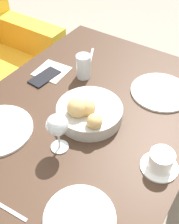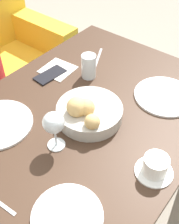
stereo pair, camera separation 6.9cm
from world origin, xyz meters
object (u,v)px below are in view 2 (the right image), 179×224
at_px(wine_glass, 54,124).
at_px(coffee_cup, 155,166).
at_px(plate_near_right, 165,96).
at_px(plate_near_left, 67,216).
at_px(water_tumbler, 89,66).
at_px(bread_basket, 88,112).
at_px(fork_silver, 98,59).
at_px(cell_phone, 50,75).
at_px(napkin, 58,69).

relative_size(wine_glass, coffee_cup, 1.23).
bearing_deg(coffee_cup, plate_near_right, 22.66).
xyz_separation_m(plate_near_left, water_tumbler, (0.57, 0.38, 0.05)).
distance_m(plate_near_right, water_tumbler, 0.36).
bearing_deg(wine_glass, bread_basket, -1.85).
height_order(plate_near_left, coffee_cup, coffee_cup).
height_order(wine_glass, fork_silver, wine_glass).
relative_size(fork_silver, cell_phone, 1.12).
distance_m(wine_glass, cell_phone, 0.43).
bearing_deg(wine_glass, plate_near_left, -129.86).
distance_m(bread_basket, wine_glass, 0.19).
bearing_deg(water_tumbler, fork_silver, 21.04).
xyz_separation_m(water_tumbler, cell_phone, (-0.11, 0.14, -0.05)).
bearing_deg(fork_silver, cell_phone, 160.41).
relative_size(water_tumbler, cell_phone, 0.72).
bearing_deg(wine_glass, fork_silver, 22.45).
relative_size(plate_near_right, water_tumbler, 2.32).
distance_m(plate_near_left, fork_silver, 0.83).
xyz_separation_m(plate_near_right, fork_silver, (0.05, 0.40, -0.00)).
distance_m(napkin, cell_phone, 0.06).
relative_size(plate_near_left, wine_glass, 1.36).
height_order(wine_glass, coffee_cup, wine_glass).
bearing_deg(fork_silver, wine_glass, -157.55).
distance_m(coffee_cup, fork_silver, 0.69).
distance_m(plate_near_right, fork_silver, 0.40).
bearing_deg(cell_phone, fork_silver, -19.59).
bearing_deg(napkin, bread_basket, -117.26).
xyz_separation_m(plate_near_right, water_tumbler, (-0.09, 0.34, 0.05)).
distance_m(bread_basket, napkin, 0.36).
xyz_separation_m(napkin, cell_phone, (-0.06, -0.00, 0.00)).
height_order(fork_silver, cell_phone, cell_phone).
height_order(plate_near_left, cell_phone, plate_near_left).
height_order(plate_near_left, napkin, plate_near_left).
bearing_deg(plate_near_left, coffee_cup, -22.23).
relative_size(wine_glass, fork_silver, 0.90).
height_order(coffee_cup, napkin, coffee_cup).
xyz_separation_m(bread_basket, cell_phone, (0.11, 0.31, -0.03)).
relative_size(plate_near_right, coffee_cup, 2.04).
height_order(fork_silver, napkin, napkin).
relative_size(fork_silver, napkin, 1.14).
distance_m(plate_near_left, coffee_cup, 0.32).
bearing_deg(cell_phone, plate_near_right, -67.97).
relative_size(bread_basket, plate_near_left, 1.21).
height_order(water_tumbler, fork_silver, water_tumbler).
bearing_deg(coffee_cup, bread_basket, 79.96).
xyz_separation_m(bread_basket, plate_near_right, (0.31, -0.17, -0.03)).
xyz_separation_m(coffee_cup, napkin, (0.22, 0.64, -0.03)).
distance_m(water_tumbler, coffee_cup, 0.57).
distance_m(wine_glass, napkin, 0.47).
distance_m(bread_basket, water_tumbler, 0.28).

